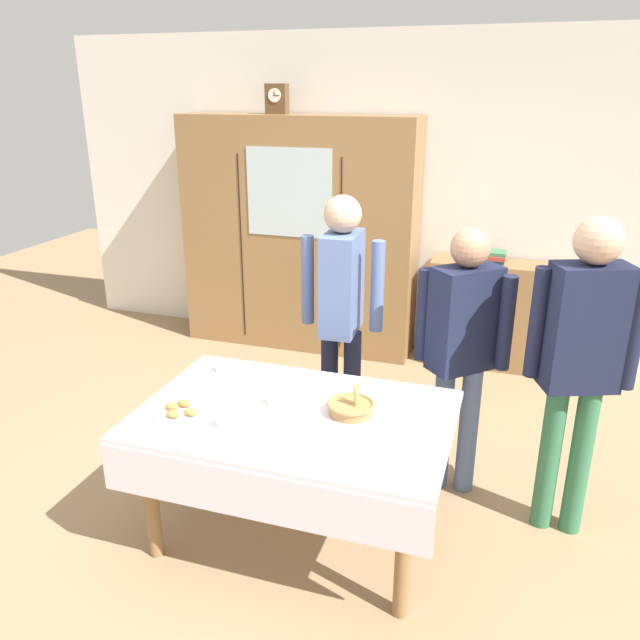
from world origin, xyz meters
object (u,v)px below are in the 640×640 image
tea_cup_mid_left (223,368)px  spoon_far_left (405,411)px  wall_cabinet (299,235)px  tea_cup_back_edge (225,422)px  book_stack (497,257)px  spoon_far_right (225,387)px  spoon_back_edge (335,392)px  dining_table (293,434)px  tea_cup_mid_right (275,401)px  pastry_plate (181,412)px  bread_basket (351,407)px  person_near_right_end (342,302)px  bookshelf_low (491,314)px  mantel_clock (277,99)px  person_behind_table_left (582,350)px  person_beside_shelf (463,339)px

tea_cup_mid_left → spoon_far_left: 1.08m
wall_cabinet → tea_cup_back_edge: (0.63, -2.79, -0.26)m
book_stack → tea_cup_mid_left: (-1.35, -2.29, -0.19)m
book_stack → spoon_far_left: (-0.29, -2.43, -0.21)m
spoon_far_right → book_stack: bearing=62.9°
spoon_back_edge → spoon_far_left: bearing=-13.5°
tea_cup_back_edge → spoon_back_edge: 0.64m
dining_table → spoon_far_left: (0.52, 0.21, 0.11)m
tea_cup_mid_right → pastry_plate: size_ratio=0.46×
dining_table → spoon_far_left: spoon_far_left is taller
spoon_far_right → bread_basket: bearing=-5.0°
person_near_right_end → pastry_plate: bearing=-114.2°
dining_table → spoon_far_left: bearing=22.2°
bookshelf_low → tea_cup_mid_right: bearing=-109.8°
tea_cup_mid_right → spoon_far_left: bearing=12.2°
mantel_clock → tea_cup_mid_right: 3.03m
tea_cup_back_edge → person_behind_table_left: (1.58, 0.74, 0.28)m
mantel_clock → person_near_right_end: size_ratio=0.14×
tea_cup_mid_left → pastry_plate: bearing=-87.5°
wall_cabinet → person_beside_shelf: (1.63, -1.85, -0.07)m
spoon_far_left → bookshelf_low: bearing=83.3°
dining_table → bookshelf_low: 2.76m
mantel_clock → tea_cup_mid_left: 2.69m
mantel_clock → spoon_far_left: (1.59, -2.38, -1.42)m
tea_cup_mid_right → tea_cup_back_edge: same height
spoon_far_left → person_beside_shelf: person_beside_shelf is taller
bread_basket → person_beside_shelf: 0.79m
wall_cabinet → bread_basket: wall_cabinet is taller
spoon_far_right → mantel_clock: bearing=104.5°
spoon_far_left → person_beside_shelf: bearing=68.1°
bread_basket → person_near_right_end: (-0.30, 0.84, 0.25)m
bread_basket → spoon_far_left: size_ratio=2.02×
tea_cup_mid_left → tea_cup_back_edge: size_ratio=1.00×
book_stack → spoon_far_right: book_stack is taller
book_stack → person_behind_table_left: (0.51, -2.10, 0.09)m
bread_basket → mantel_clock: bearing=118.5°
dining_table → person_beside_shelf: 1.08m
bread_basket → person_behind_table_left: person_behind_table_left is taller
person_near_right_end → spoon_far_right: bearing=-118.8°
person_near_right_end → person_behind_table_left: person_behind_table_left is taller
pastry_plate → person_behind_table_left: bearing=20.6°
pastry_plate → spoon_back_edge: bearing=35.0°
dining_table → mantel_clock: mantel_clock is taller
book_stack → person_beside_shelf: size_ratio=0.14×
wall_cabinet → spoon_back_edge: 2.52m
bookshelf_low → book_stack: book_stack is taller
bread_basket → person_near_right_end: 0.92m
tea_cup_mid_right → book_stack: bearing=70.2°
book_stack → spoon_far_right: bearing=-117.1°
bookshelf_low → pastry_plate: (-1.33, -2.79, 0.30)m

